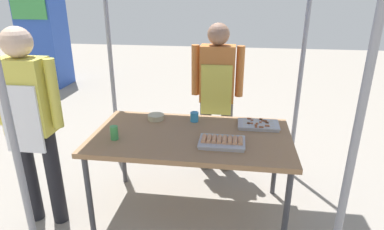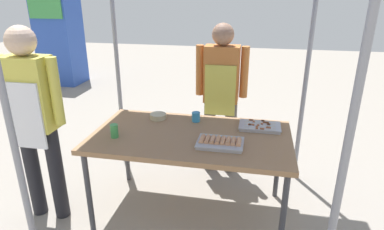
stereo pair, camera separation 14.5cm
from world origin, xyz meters
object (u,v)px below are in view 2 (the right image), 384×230
Objects in this scene: tray_grilled_sausages at (220,143)px; tray_meat_skewers at (260,126)px; drink_cup_by_wok at (196,117)px; drink_cup_near_edge at (114,131)px; condiment_bowl at (158,116)px; customer_nearby at (33,112)px; neighbor_stall_left at (60,37)px; vendor_woman at (221,89)px; stall_table at (191,140)px.

tray_meat_skewers is (0.29, 0.39, -0.01)m from tray_grilled_sausages.
tray_grilled_sausages is 0.51m from drink_cup_by_wok.
tray_grilled_sausages is at bearing 1.37° from drink_cup_near_edge.
condiment_bowl is 1.02m from customer_nearby.
vendor_woman is at bearing -38.99° from neighbor_stall_left.
tray_grilled_sausages reaches higher than stall_table.
condiment_bowl is at bearing 144.94° from tray_grilled_sausages.
condiment_bowl is 4.65m from neighbor_stall_left.
customer_nearby reaches higher than condiment_bowl.
drink_cup_near_edge reaches higher than condiment_bowl.
neighbor_stall_left is (-4.03, 3.49, 0.18)m from tray_meat_skewers.
neighbor_stall_left is at bearing 135.21° from drink_cup_by_wok.
tray_grilled_sausages is at bearing 4.66° from customer_nearby.
customer_nearby reaches higher than tray_grilled_sausages.
drink_cup_near_edge is at bearing -159.99° from tray_meat_skewers.
customer_nearby reaches higher than tray_meat_skewers.
stall_table is 1.03× the size of vendor_woman.
customer_nearby reaches higher than drink_cup_by_wok.
vendor_woman reaches higher than tray_meat_skewers.
tray_grilled_sausages is 0.21× the size of customer_nearby.
stall_table is 0.46m from condiment_bowl.
drink_cup_by_wok reaches higher than tray_grilled_sausages.
tray_grilled_sausages is (0.26, -0.15, 0.08)m from stall_table.
tray_grilled_sausages is 0.96m from vendor_woman.
drink_cup_near_edge is (-0.84, -0.02, 0.03)m from tray_grilled_sausages.
stall_table is 1.25m from customer_nearby.
tray_meat_skewers is 3.15× the size of drink_cup_near_edge.
vendor_woman is 0.82× the size of neighbor_stall_left.
drink_cup_near_edge is 1.29× the size of drink_cup_by_wok.
drink_cup_near_edge is at bearing 9.06° from customer_nearby.
drink_cup_by_wok is 0.05× the size of neighbor_stall_left.
vendor_woman reaches higher than drink_cup_near_edge.
neighbor_stall_left is (-3.47, 3.44, 0.16)m from drink_cup_by_wok.
stall_table is 0.99× the size of customer_nearby.
tray_meat_skewers is at bearing -4.90° from drink_cup_by_wok.
neighbor_stall_left is at bearing 119.71° from customer_nearby.
condiment_bowl is 0.50m from drink_cup_near_edge.
condiment_bowl is at bearing 33.33° from customer_nearby.
vendor_woman is 4.67m from neighbor_stall_left.
condiment_bowl is 0.74m from vendor_woman.
stall_table is at bearing -87.70° from drink_cup_by_wok.
drink_cup_near_edge is 1.21m from vendor_woman.
neighbor_stall_left reaches higher than vendor_woman.
drink_cup_near_edge reaches higher than tray_meat_skewers.
customer_nearby is at bearing -167.31° from stall_table.
tray_meat_skewers reaches higher than stall_table.
tray_grilled_sausages is 1.47m from customer_nearby.
condiment_bowl is 0.08× the size of neighbor_stall_left.
neighbor_stall_left is (-2.90, 3.90, 0.15)m from drink_cup_near_edge.
drink_cup_near_edge reaches higher than drink_cup_by_wok.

